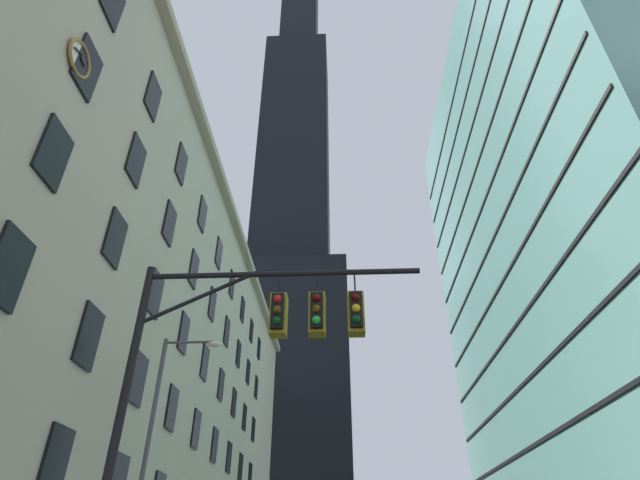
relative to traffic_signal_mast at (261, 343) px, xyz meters
The scene contains 5 objects.
station_building 28.80m from the traffic_signal_mast, 124.48° to the left, with size 17.63×62.70×26.46m.
dark_skyscraper 98.80m from the traffic_signal_mast, 96.04° to the left, with size 22.13×22.13×223.37m.
glass_office_midrise 39.49m from the traffic_signal_mast, 47.10° to the left, with size 17.34×40.84×50.44m.
traffic_signal_mast is the anchor object (origin of this frame).
street_lamppost 9.70m from the traffic_signal_mast, 121.50° to the left, with size 2.41×0.32×8.97m.
Camera 1 is at (-1.86, -8.44, 1.44)m, focal length 27.91 mm.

